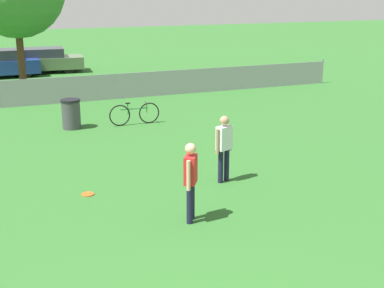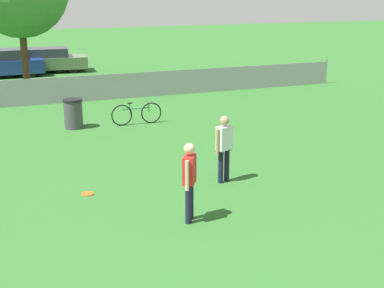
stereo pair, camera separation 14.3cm
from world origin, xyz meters
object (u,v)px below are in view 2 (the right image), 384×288
at_px(player_receiver_white, 224,144).
at_px(player_defender_red, 189,177).
at_px(bicycle_sideline, 137,114).
at_px(frisbee_disc, 88,194).
at_px(trash_bin, 73,114).
at_px(parked_car_blue, 4,64).
at_px(parked_car_olive, 47,60).

distance_m(player_receiver_white, player_defender_red, 2.49).
distance_m(player_receiver_white, bicycle_sideline, 6.44).
bearing_deg(player_receiver_white, player_defender_red, -151.79).
bearing_deg(player_defender_red, frisbee_disc, 69.10).
distance_m(bicycle_sideline, trash_bin, 2.18).
xyz_separation_m(frisbee_disc, parked_car_blue, (-0.88, 18.65, 0.70)).
relative_size(player_defender_red, bicycle_sideline, 0.93).
bearing_deg(player_defender_red, bicycle_sideline, 24.10).
bearing_deg(player_receiver_white, trash_bin, 90.53).
xyz_separation_m(player_defender_red, parked_car_olive, (-0.17, 21.77, -0.29)).
bearing_deg(frisbee_disc, player_receiver_white, -6.81).
relative_size(player_receiver_white, player_defender_red, 1.00).
bearing_deg(parked_car_blue, player_defender_red, -83.51).
xyz_separation_m(frisbee_disc, parked_car_olive, (1.51, 19.51, 0.67)).
bearing_deg(player_defender_red, player_receiver_white, -8.75).
xyz_separation_m(player_defender_red, trash_bin, (-0.93, 8.56, -0.46)).
relative_size(player_receiver_white, frisbee_disc, 5.77).
height_order(player_receiver_white, bicycle_sideline, player_receiver_white).
relative_size(frisbee_disc, parked_car_blue, 0.07).
distance_m(frisbee_disc, trash_bin, 6.36).
distance_m(player_defender_red, parked_car_blue, 21.07).
xyz_separation_m(player_receiver_white, trash_bin, (-2.57, 6.69, -0.46)).
relative_size(bicycle_sideline, parked_car_blue, 0.44).
bearing_deg(trash_bin, parked_car_olive, 86.71).
bearing_deg(bicycle_sideline, player_defender_red, -97.70).
distance_m(player_receiver_white, frisbee_disc, 3.48).
bearing_deg(parked_car_blue, trash_bin, -82.97).
height_order(bicycle_sideline, parked_car_olive, parked_car_olive).
bearing_deg(parked_car_olive, parked_car_blue, -154.98).
bearing_deg(player_receiver_white, parked_car_olive, 74.71).
distance_m(bicycle_sideline, parked_car_blue, 13.21).
height_order(frisbee_disc, parked_car_olive, parked_car_olive).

